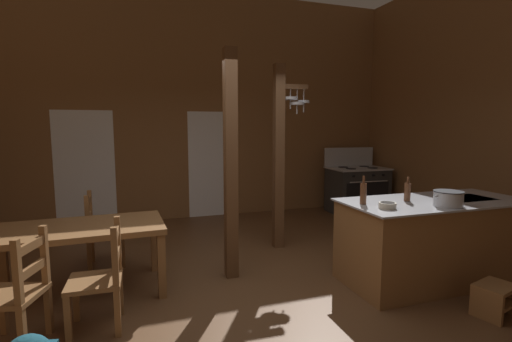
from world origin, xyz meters
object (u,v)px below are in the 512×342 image
at_px(ladderback_chair_by_post, 102,231).
at_px(stockpot_on_counter, 448,199).
at_px(kitchen_island, 434,240).
at_px(ladderback_chair_near_window, 17,293).
at_px(step_stool, 495,297).
at_px(dining_table, 79,234).
at_px(mixing_bowl_on_counter, 387,205).
at_px(bottle_tall_on_counter, 407,191).
at_px(ladderback_chair_at_table_end, 101,278).
at_px(bottle_short_on_counter, 363,193).
at_px(stove_range, 357,189).

height_order(ladderback_chair_by_post, stockpot_on_counter, stockpot_on_counter).
bearing_deg(kitchen_island, ladderback_chair_near_window, 179.83).
distance_m(step_stool, dining_table, 4.15).
distance_m(dining_table, mixing_bowl_on_counter, 3.21).
bearing_deg(ladderback_chair_by_post, stockpot_on_counter, -29.32).
distance_m(ladderback_chair_near_window, bottle_tall_on_counter, 3.87).
bearing_deg(step_stool, bottle_tall_on_counter, 106.19).
height_order(ladderback_chair_near_window, ladderback_chair_at_table_end, same).
bearing_deg(bottle_tall_on_counter, step_stool, -73.81).
distance_m(kitchen_island, mixing_bowl_on_counter, 0.96).
relative_size(stockpot_on_counter, bottle_short_on_counter, 1.20).
distance_m(kitchen_island, ladderback_chair_near_window, 4.17).
height_order(kitchen_island, mixing_bowl_on_counter, mixing_bowl_on_counter).
bearing_deg(ladderback_chair_by_post, mixing_bowl_on_counter, -33.05).
height_order(kitchen_island, ladderback_chair_near_window, ladderback_chair_near_window).
height_order(stockpot_on_counter, mixing_bowl_on_counter, stockpot_on_counter).
bearing_deg(stove_range, ladderback_chair_by_post, -162.74).
distance_m(kitchen_island, ladderback_chair_by_post, 4.03).
height_order(kitchen_island, bottle_tall_on_counter, bottle_tall_on_counter).
bearing_deg(kitchen_island, step_stool, -95.39).
bearing_deg(kitchen_island, stove_range, 70.90).
relative_size(step_stool, ladderback_chair_by_post, 0.44).
height_order(kitchen_island, stove_range, stove_range).
xyz_separation_m(step_stool, ladderback_chair_near_window, (-4.09, 0.86, 0.27)).
xyz_separation_m(stove_range, stockpot_on_counter, (-1.23, -3.46, 0.54)).
bearing_deg(stove_range, bottle_tall_on_counter, -114.96).
xyz_separation_m(step_stool, dining_table, (-3.74, 1.73, 0.47)).
xyz_separation_m(ladderback_chair_near_window, bottle_tall_on_counter, (3.83, 0.06, 0.59)).
height_order(ladderback_chair_by_post, ladderback_chair_at_table_end, same).
bearing_deg(dining_table, mixing_bowl_on_counter, -19.33).
xyz_separation_m(stove_range, ladderback_chair_near_window, (-5.27, -3.16, -0.03)).
bearing_deg(dining_table, stockpot_on_counter, -17.74).
xyz_separation_m(ladderback_chair_near_window, ladderback_chair_at_table_end, (0.62, 0.10, 0.00)).
relative_size(kitchen_island, ladderback_chair_near_window, 2.28).
bearing_deg(kitchen_island, ladderback_chair_by_post, 155.22).
bearing_deg(stockpot_on_counter, stove_range, 70.46).
relative_size(ladderback_chair_by_post, bottle_short_on_counter, 3.10).
bearing_deg(mixing_bowl_on_counter, bottle_short_on_counter, 114.34).
distance_m(ladderback_chair_near_window, ladderback_chair_at_table_end, 0.62).
xyz_separation_m(kitchen_island, stove_range, (1.10, 3.17, 0.02)).
bearing_deg(step_stool, stockpot_on_counter, 95.31).
bearing_deg(ladderback_chair_at_table_end, step_stool, -15.38).
height_order(dining_table, stockpot_on_counter, stockpot_on_counter).
bearing_deg(mixing_bowl_on_counter, kitchen_island, 12.15).
bearing_deg(bottle_tall_on_counter, mixing_bowl_on_counter, -152.09).
relative_size(ladderback_chair_near_window, stockpot_on_counter, 2.59).
bearing_deg(stove_range, kitchen_island, -109.10).
xyz_separation_m(stove_range, ladderback_chair_at_table_end, (-4.65, -3.06, -0.03)).
relative_size(ladderback_chair_by_post, stockpot_on_counter, 2.59).
height_order(stove_range, step_stool, stove_range).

